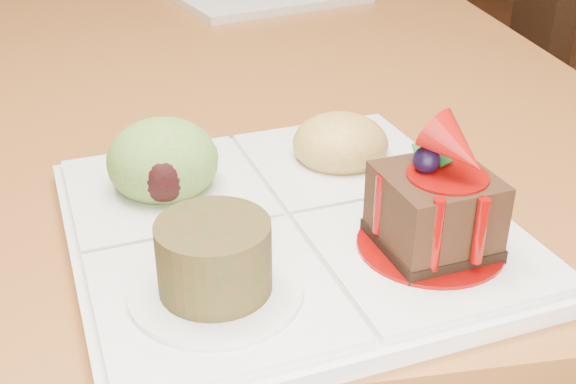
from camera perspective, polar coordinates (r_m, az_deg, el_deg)
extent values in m
plane|color=#552A18|center=(1.55, -9.29, -12.75)|extent=(6.00, 6.00, 0.00)
cube|color=brown|center=(1.21, -12.06, 14.23)|extent=(1.00, 1.80, 0.04)
cylinder|color=brown|center=(2.15, 1.34, 10.73)|extent=(0.06, 0.06, 0.71)
cube|color=black|center=(1.71, 11.90, 9.71)|extent=(0.56, 0.56, 0.04)
cylinder|color=black|center=(1.66, 18.00, -1.20)|extent=(0.04, 0.04, 0.46)
cylinder|color=black|center=(1.63, 4.66, -0.39)|extent=(0.04, 0.04, 0.46)
cylinder|color=black|center=(2.00, 16.38, 4.24)|extent=(0.04, 0.04, 0.46)
cylinder|color=black|center=(1.97, 5.30, 4.99)|extent=(0.04, 0.04, 0.46)
cube|color=silver|center=(0.50, 0.00, -2.90)|extent=(0.34, 0.34, 0.01)
cube|color=silver|center=(0.47, 11.14, -4.55)|extent=(0.16, 0.16, 0.01)
cube|color=silver|center=(0.42, -5.67, -8.28)|extent=(0.16, 0.16, 0.01)
cube|color=silver|center=(0.54, -9.65, 0.25)|extent=(0.16, 0.16, 0.01)
cube|color=silver|center=(0.58, 4.11, 2.58)|extent=(0.16, 0.16, 0.01)
cylinder|color=#6F0504|center=(0.47, 11.18, -4.12)|extent=(0.09, 0.09, 0.00)
cube|color=black|center=(0.47, 11.22, -3.79)|extent=(0.08, 0.08, 0.01)
cube|color=black|center=(0.45, 11.53, -1.04)|extent=(0.08, 0.08, 0.04)
cylinder|color=#6F0504|center=(0.44, 11.80, 1.44)|extent=(0.05, 0.05, 0.00)
sphere|color=black|center=(0.44, 10.88, 2.52)|extent=(0.02, 0.02, 0.02)
cone|color=#950D09|center=(0.43, 13.19, 3.39)|extent=(0.05, 0.06, 0.04)
cube|color=#114616|center=(0.45, 11.69, 2.91)|extent=(0.02, 0.02, 0.01)
cube|color=#114616|center=(0.45, 10.67, 2.97)|extent=(0.01, 0.02, 0.01)
cylinder|color=#6F0504|center=(0.42, 11.61, -3.35)|extent=(0.01, 0.01, 0.05)
cylinder|color=#6F0504|center=(0.43, 14.94, -2.99)|extent=(0.01, 0.01, 0.04)
cylinder|color=#6F0504|center=(0.45, 7.28, -0.98)|extent=(0.01, 0.01, 0.04)
cylinder|color=silver|center=(0.42, -5.70, -7.74)|extent=(0.10, 0.10, 0.00)
cylinder|color=#492C14|center=(0.41, -5.86, -5.10)|extent=(0.07, 0.07, 0.04)
cylinder|color=#411F0D|center=(0.40, -5.96, -3.27)|extent=(0.05, 0.05, 0.00)
ellipsoid|color=olive|center=(0.53, -9.85, 2.46)|extent=(0.08, 0.08, 0.06)
ellipsoid|color=black|center=(0.51, -9.80, 1.13)|extent=(0.04, 0.03, 0.04)
ellipsoid|color=gold|center=(0.57, 4.16, 3.83)|extent=(0.08, 0.08, 0.05)
cube|color=#DC5A10|center=(0.58, 5.39, 4.57)|extent=(0.02, 0.02, 0.02)
cube|color=#3D7319|center=(0.59, 3.26, 4.78)|extent=(0.02, 0.02, 0.02)
cube|color=#DC5A10|center=(0.56, 2.91, 4.10)|extent=(0.02, 0.02, 0.02)
cube|color=#3D7319|center=(0.56, 4.87, 3.96)|extent=(0.02, 0.02, 0.02)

